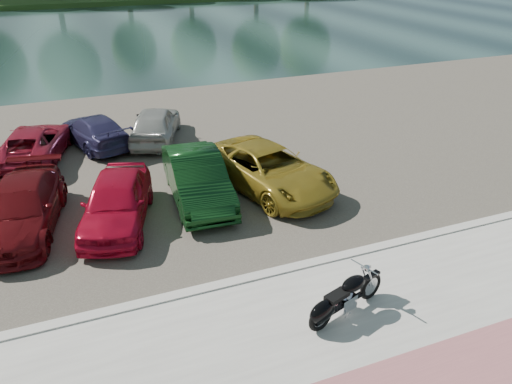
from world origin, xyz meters
TOP-DOWN VIEW (x-y plane):
  - ground at (0.00, 0.00)m, footprint 200.00×200.00m
  - promenade at (0.00, -1.00)m, footprint 60.00×6.00m
  - kerb at (0.00, 2.00)m, footprint 60.00×0.30m
  - parking_lot at (0.00, 11.00)m, footprint 60.00×18.00m
  - river at (0.00, 40.00)m, footprint 120.00×40.00m
  - motorcycle at (0.39, -0.05)m, footprint 2.26×1.03m
  - car_3 at (-6.14, 6.66)m, footprint 2.84×5.09m
  - car_4 at (-3.57, 6.01)m, footprint 2.93×4.67m
  - car_5 at (-0.96, 6.62)m, footprint 1.94×4.75m
  - car_6 at (1.44, 6.49)m, footprint 3.75×5.70m
  - car_10 at (-5.83, 12.09)m, footprint 3.26×5.01m
  - car_11 at (-3.56, 12.75)m, footprint 2.92×4.60m
  - car_12 at (-1.15, 12.41)m, footprint 3.06×4.53m

SIDE VIEW (x-z plane):
  - ground at x=0.00m, z-range 0.00..0.00m
  - river at x=0.00m, z-range 0.00..0.00m
  - parking_lot at x=0.00m, z-range 0.00..0.04m
  - promenade at x=0.00m, z-range 0.00..0.10m
  - kerb at x=0.00m, z-range 0.00..0.14m
  - motorcycle at x=0.39m, z-range 0.04..1.09m
  - car_11 at x=-3.56m, z-range 0.04..1.28m
  - car_10 at x=-5.83m, z-range 0.04..1.32m
  - car_3 at x=-6.14m, z-range 0.04..1.43m
  - car_12 at x=-1.15m, z-range 0.04..1.47m
  - car_6 at x=1.44m, z-range 0.04..1.50m
  - car_4 at x=-3.57m, z-range 0.04..1.52m
  - car_5 at x=-0.96m, z-range 0.04..1.57m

